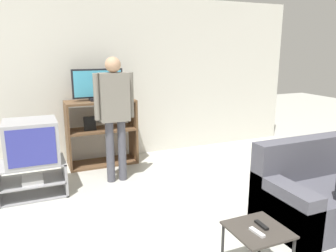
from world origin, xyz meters
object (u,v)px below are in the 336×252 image
Objects in this scene: tv_stand at (33,179)px; television_main at (31,142)px; television_flat at (98,86)px; person_standing_adult at (114,107)px; remote_control_black at (261,225)px; remote_control_white at (257,232)px; media_shelf at (102,132)px; snack_table at (258,234)px.

television_main is at bearing 15.85° from tv_stand.
person_standing_adult is at bearing -85.95° from television_flat.
remote_control_white is at bearing -141.82° from remote_control_black.
media_shelf is (1.04, 0.79, 0.31)m from tv_stand.
television_main is 2.83m from remote_control_white.
television_main is 1.10m from person_standing_adult.
remote_control_black is at bearing 22.43° from snack_table.
remote_control_black is at bearing -53.67° from tv_stand.
television_main is 0.36× the size of person_standing_adult.
television_flat is at bearing 38.91° from television_main.
television_flat is 0.45× the size of person_standing_adult.
remote_control_white is (-0.05, -0.05, 0.06)m from snack_table.
television_flat is 3.31m from remote_control_white.
television_flat is at bearing 94.32° from remote_control_white.
remote_control_black is 2.47m from person_standing_adult.
snack_table is at bearing -76.81° from person_standing_adult.
television_flat is 5.31× the size of remote_control_white.
snack_table is at bearing -54.71° from tv_stand.
person_standing_adult is at bearing 96.17° from remote_control_white.
remote_control_white is 0.09× the size of person_standing_adult.
person_standing_adult reaches higher than tv_stand.
media_shelf is at bearing 37.33° from tv_stand.
media_shelf is 0.72m from television_flat.
tv_stand is 0.75× the size of media_shelf.
person_standing_adult reaches higher than remote_control_black.
remote_control_white is at bearing -78.27° from person_standing_adult.
snack_table is 0.10m from remote_control_white.
television_flat is at bearing 100.97° from snack_table.
tv_stand is at bearing 118.25° from remote_control_white.
tv_stand is 0.47× the size of person_standing_adult.
television_flat is 1.75× the size of snack_table.
snack_table is (0.60, -3.10, -0.89)m from television_flat.
person_standing_adult reaches higher than media_shelf.
television_main is 1.29m from media_shelf.
television_flat is 3.28m from snack_table.
remote_control_white is (-0.10, -0.07, 0.00)m from remote_control_black.
tv_stand is 0.48m from television_main.
remote_control_black is 0.12m from remote_control_white.
media_shelf reaches higher than television_main.
television_flat reaches higher than tv_stand.
television_main is 2.82m from remote_control_black.
remote_control_black is at bearing -75.57° from person_standing_adult.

